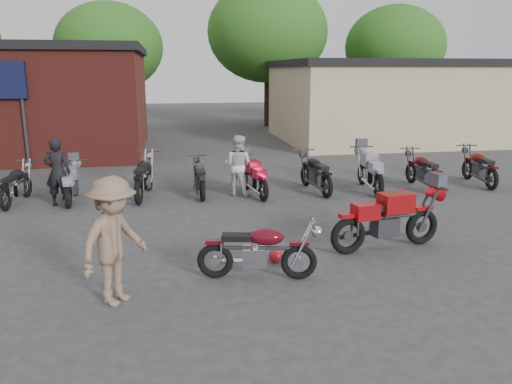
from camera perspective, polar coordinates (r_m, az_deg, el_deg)
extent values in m
plane|color=#323235|center=(8.82, 3.77, -8.28)|extent=(90.00, 90.00, 0.00)
cube|color=tan|center=(25.27, 14.71, 9.77)|extent=(10.00, 8.00, 3.50)
ellipsoid|color=#A3111C|center=(8.87, 2.25, -7.31)|extent=(0.31, 0.31, 0.23)
imported|color=black|center=(13.26, -21.73, 2.12)|extent=(0.65, 0.45, 1.71)
imported|color=silver|center=(13.39, -2.07, 3.04)|extent=(1.00, 0.94, 1.64)
imported|color=#7E634E|center=(7.40, -15.93, -5.42)|extent=(1.30, 1.38, 1.88)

